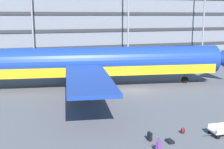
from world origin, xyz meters
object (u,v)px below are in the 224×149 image
Objects in this scene: suitcase_orange at (150,136)px; suitcase_teal at (159,146)px; airliner at (87,63)px; backpack_navy at (183,131)px; suitcase_small at (170,141)px.

suitcase_teal is (-0.20, -1.86, 0.05)m from suitcase_orange.
airliner is 77.48× the size of backpack_navy.
suitcase_teal reaches higher than suitcase_orange.
suitcase_orange reaches higher than backpack_navy.
suitcase_small is 1.38× the size of backpack_navy.
suitcase_orange is at bearing 83.94° from suitcase_teal.
suitcase_teal reaches higher than backpack_navy.
backpack_navy is at bearing 34.08° from suitcase_small.
suitcase_small is 0.76× the size of suitcase_teal.
suitcase_teal is at bearing -144.88° from backpack_navy.
suitcase_small is at bearing -145.92° from backpack_navy.
airliner is at bearing 90.89° from suitcase_orange.
airliner is 18.75m from backpack_navy.
suitcase_orange is 0.82× the size of suitcase_teal.
suitcase_small is at bearing -85.35° from airliner.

